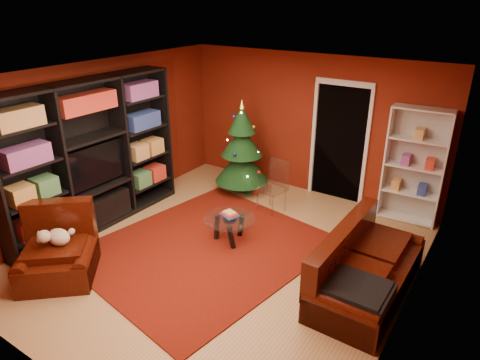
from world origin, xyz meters
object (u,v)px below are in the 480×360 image
Objects in this scene: christmas_tree at (242,148)px; armchair at (56,252)px; coffee_table at (230,229)px; acrylic_chair at (272,190)px; white_bookshelf at (414,167)px; gift_box_green at (251,186)px; sofa at (369,264)px; media_unit at (92,157)px; rug at (205,248)px; gift_box_red at (255,188)px; dog at (59,237)px; gift_box_teal at (241,180)px.

christmas_tree reaches higher than armchair.
acrylic_chair reaches higher than coffee_table.
christmas_tree is 3.02m from white_bookshelf.
sofa reaches higher than gift_box_green.
armchair is (-3.49, -4.25, -0.57)m from white_bookshelf.
armchair is (0.73, -1.30, -0.80)m from media_unit.
coffee_table is at bearing 64.58° from rug.
dog is at bearing -102.10° from gift_box_red.
coffee_table reaches higher than gift_box_teal.
sofa is 2.53× the size of coffee_table.
gift_box_green is at bearing 14.46° from christmas_tree.
sofa is at bearing -32.43° from gift_box_red.
white_bookshelf is at bearing 10.98° from christmas_tree.
media_unit reaches higher than coffee_table.
rug is at bearing -115.42° from coffee_table.
media_unit is 9.94× the size of gift_box_teal.
acrylic_chair reaches higher than dog.
sofa is at bearing -19.96° from acrylic_chair.
sofa is at bearing 8.29° from rug.
rug is 1.68× the size of white_bookshelf.
armchair is 3.56m from acrylic_chair.
christmas_tree is at bearing 108.45° from rug.
coffee_table is at bearing 13.03° from dog.
gift_box_red is at bearing 59.31° from media_unit.
acrylic_chair is at bearing -28.21° from gift_box_teal.
gift_box_teal is at bearing 109.89° from rug.
gift_box_red is (-0.42, 2.11, 0.09)m from rug.
gift_box_red is (1.52, 2.44, -1.09)m from media_unit.
acrylic_chair is at bearing 24.92° from armchair.
rug is at bearing -76.64° from gift_box_green.
gift_box_red is (0.26, 0.05, -0.78)m from christmas_tree.
armchair is at bearing -135.00° from dog.
coffee_table is (0.18, 0.39, 0.20)m from rug.
dog is at bearing -101.00° from gift_box_green.
gift_box_red is 0.10× the size of white_bookshelf.
gift_box_red is at bearing -171.69° from white_bookshelf.
coffee_table is (1.40, 2.02, -0.19)m from armchair.
sofa is (3.13, -1.82, 0.28)m from gift_box_teal.
christmas_tree reaches higher than sofa.
gift_box_green is at bearing -174.59° from gift_box_red.
sofa is 2.42× the size of acrylic_chair.
dog is at bearing -96.54° from gift_box_teal.
acrylic_chair is (0.64, -0.48, 0.31)m from gift_box_red.
dog is (0.00, 0.07, 0.19)m from armchair.
white_bookshelf is (3.06, 0.46, 0.81)m from gift_box_teal.
christmas_tree reaches higher than gift_box_teal.
coffee_table is at bearing 19.96° from media_unit.
media_unit is at bearing 99.86° from sofa.
coffee_table is at bearing -68.24° from gift_box_green.
rug is 1.69m from acrylic_chair.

